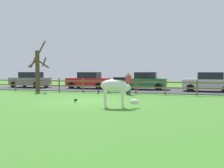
{
  "coord_description": "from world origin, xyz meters",
  "views": [
    {
      "loc": [
        5.3,
        -12.54,
        1.68
      ],
      "look_at": [
        1.13,
        1.1,
        0.93
      ],
      "focal_mm": 38.56,
      "sensor_mm": 36.0,
      "label": 1
    }
  ],
  "objects": [
    {
      "name": "visitor_near_fence",
      "position": [
        1.39,
        4.28,
        0.91
      ],
      "size": [
        0.41,
        0.31,
        1.64
      ],
      "color": "#232847",
      "rests_on": "ground_plane"
    },
    {
      "name": "crow_on_grass",
      "position": [
        -0.37,
        -0.75,
        0.13
      ],
      "size": [
        0.21,
        0.1,
        0.2
      ],
      "color": "black",
      "rests_on": "ground_plane"
    },
    {
      "name": "parked_car_green",
      "position": [
        1.76,
        9.18,
        0.84
      ],
      "size": [
        4.04,
        1.95,
        1.56
      ],
      "color": "#236B38",
      "rests_on": "parking_asphalt"
    },
    {
      "name": "parking_asphalt",
      "position": [
        0.0,
        9.3,
        0.03
      ],
      "size": [
        28.0,
        7.4,
        0.05
      ],
      "primitive_type": "cube",
      "color": "#38383D",
      "rests_on": "ground_plane"
    },
    {
      "name": "parked_car_grey",
      "position": [
        -9.84,
        8.43,
        0.84
      ],
      "size": [
        4.05,
        1.98,
        1.56
      ],
      "color": "slate",
      "rests_on": "parking_asphalt"
    },
    {
      "name": "bare_tree",
      "position": [
        -6.38,
        4.68,
        1.89
      ],
      "size": [
        1.57,
        1.75,
        4.22
      ],
      "color": "#513A23",
      "rests_on": "ground_plane"
    },
    {
      "name": "paddock_fence",
      "position": [
        -0.33,
        5.0,
        0.65
      ],
      "size": [
        21.46,
        0.11,
        1.13
      ],
      "color": "brown",
      "rests_on": "ground_plane"
    },
    {
      "name": "parked_car_silver",
      "position": [
        7.08,
        8.51,
        0.84
      ],
      "size": [
        4.0,
        1.89,
        1.56
      ],
      "color": "#B7BABF",
      "rests_on": "parking_asphalt"
    },
    {
      "name": "parked_car_red",
      "position": [
        -3.63,
        8.88,
        0.84
      ],
      "size": [
        4.04,
        1.97,
        1.56
      ],
      "color": "red",
      "rests_on": "parking_asphalt"
    },
    {
      "name": "zebra",
      "position": [
        2.24,
        -1.95,
        0.93
      ],
      "size": [
        1.91,
        0.74,
        1.41
      ],
      "color": "white",
      "rests_on": "ground_plane"
    },
    {
      "name": "ground_plane",
      "position": [
        0.0,
        0.0,
        0.0
      ],
      "size": [
        60.0,
        60.0,
        0.0
      ],
      "primitive_type": "plane",
      "color": "#3D7528"
    }
  ]
}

